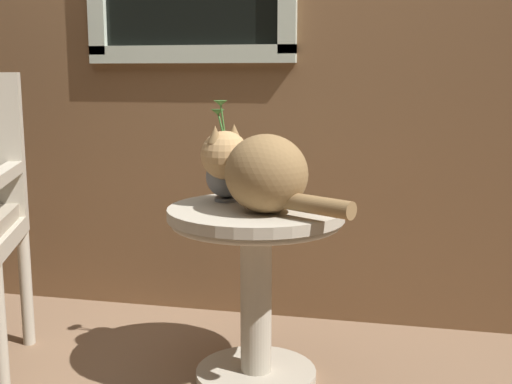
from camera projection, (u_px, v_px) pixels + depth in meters
wicker_side_table at (256, 259)px, 2.12m from camera, size 0.56×0.56×0.58m
cat at (259, 170)px, 2.01m from camera, size 0.51×0.34×0.26m
pewter_vase_with_ivy at (227, 172)px, 2.18m from camera, size 0.14×0.14×0.33m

